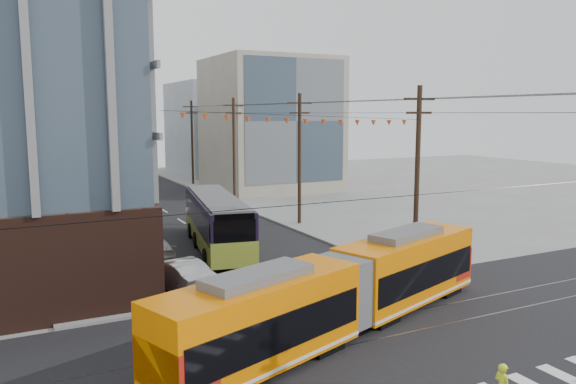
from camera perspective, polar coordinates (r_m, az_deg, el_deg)
name	(u,v)px	position (r m, az deg, el deg)	size (l,w,h in m)	color
ground	(425,368)	(22.38, 13.77, -17.00)	(160.00, 160.00, 0.00)	slate
bg_bldg_ne_near	(270,124)	(69.78, -1.86, 6.88)	(14.00, 14.00, 16.00)	gray
bg_bldg_ne_far	(228,128)	(89.03, -6.15, 6.44)	(16.00, 16.00, 14.00)	#8C99A5
utility_pole_far	(192,143)	(74.66, -9.71, 4.92)	(0.30, 0.30, 11.00)	black
streetcar	(343,292)	(24.43, 5.62, -10.09)	(18.68, 2.63, 3.60)	orange
city_bus	(217,222)	(39.44, -7.24, -3.00)	(2.89, 13.32, 3.77)	black
parked_car_silver	(177,274)	(31.01, -11.22, -8.13)	(1.77, 5.09, 1.68)	#A1A1A1
parked_car_white	(156,249)	(37.57, -13.29, -5.65)	(1.80, 4.44, 1.29)	#B8B2B3
parked_car_grey	(133,231)	(43.23, -15.45, -3.82)	(2.43, 5.26, 1.46)	slate
jersey_barrier	(413,262)	(35.12, 12.62, -6.98)	(0.92, 4.08, 0.82)	slate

